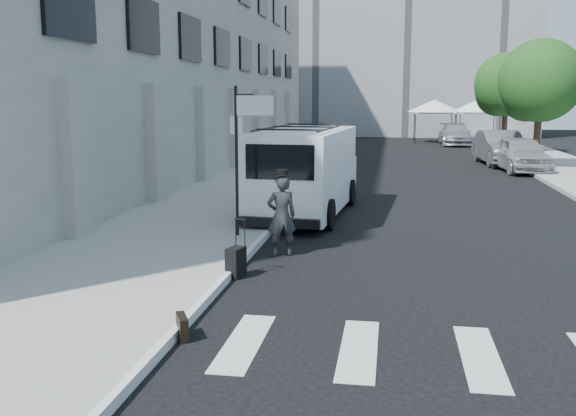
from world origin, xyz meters
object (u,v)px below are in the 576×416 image
(cargo_van, at_px, (306,171))
(parked_car_a, at_px, (521,154))
(briefcase, at_px, (182,327))
(parked_car_b, at_px, (500,148))
(parked_car_c, at_px, (455,135))
(businessman, at_px, (282,216))
(suitcase, at_px, (236,262))

(cargo_van, relative_size, parked_car_a, 1.40)
(briefcase, relative_size, parked_car_b, 0.08)
(cargo_van, distance_m, parked_car_c, 29.60)
(parked_car_a, xyz_separation_m, parked_car_b, (-0.43, 3.07, 0.04))
(parked_car_a, bearing_deg, businessman, -120.80)
(businessman, distance_m, parked_car_c, 34.54)
(briefcase, relative_size, parked_car_a, 0.09)
(businessman, xyz_separation_m, cargo_van, (-0.15, 5.09, 0.39))
(suitcase, bearing_deg, cargo_van, 103.37)
(parked_car_b, bearing_deg, suitcase, -115.26)
(cargo_van, bearing_deg, suitcase, -89.21)
(briefcase, distance_m, parked_car_a, 24.02)
(suitcase, distance_m, cargo_van, 6.98)
(briefcase, bearing_deg, cargo_van, 60.75)
(parked_car_b, distance_m, parked_car_c, 13.46)
(briefcase, xyz_separation_m, parked_car_a, (8.70, 22.38, 0.65))
(suitcase, relative_size, parked_car_b, 0.21)
(briefcase, height_order, suitcase, suitcase)
(suitcase, bearing_deg, businessman, 89.43)
(parked_car_a, distance_m, parked_car_b, 3.11)
(briefcase, distance_m, parked_car_c, 39.56)
(suitcase, relative_size, parked_car_c, 0.22)
(businessman, distance_m, cargo_van, 5.11)
(businessman, relative_size, briefcase, 3.99)
(parked_car_b, bearing_deg, parked_car_c, 89.20)
(suitcase, height_order, parked_car_c, parked_car_c)
(businessman, height_order, suitcase, businessman)
(parked_car_c, bearing_deg, suitcase, -102.19)
(businessman, xyz_separation_m, parked_car_b, (7.70, 20.45, -0.02))
(suitcase, xyz_separation_m, parked_car_b, (8.27, 22.27, 0.56))
(parked_car_a, bearing_deg, parked_car_b, 92.29)
(suitcase, bearing_deg, briefcase, -73.20)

